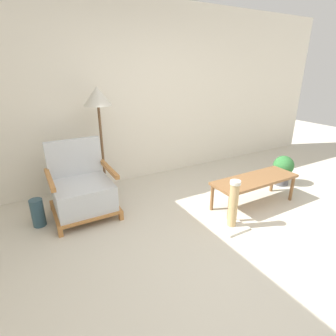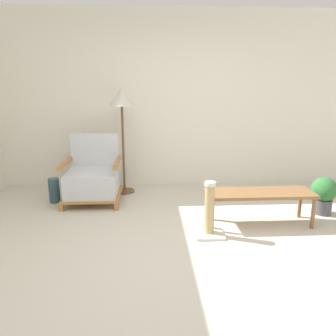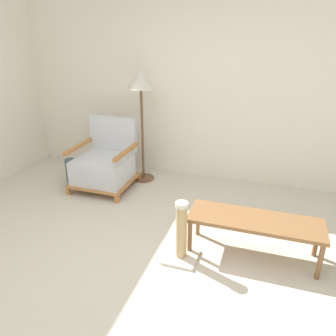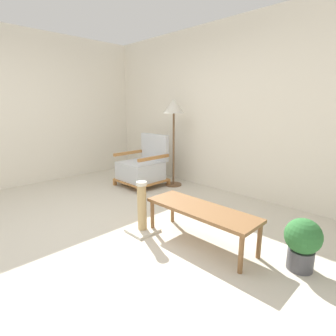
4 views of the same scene
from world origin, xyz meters
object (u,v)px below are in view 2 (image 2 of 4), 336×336
scratching_post (209,216)px  armchair (93,179)px  vase (54,190)px  coffee_table (259,195)px  floor_lamp (122,106)px  potted_plant (324,193)px

scratching_post → armchair: bearing=140.4°
vase → scratching_post: size_ratio=0.57×
coffee_table → scratching_post: 0.69m
armchair → scratching_post: bearing=-39.6°
armchair → floor_lamp: bearing=44.4°
coffee_table → floor_lamp: bearing=141.9°
coffee_table → potted_plant: size_ratio=2.58×
floor_lamp → coffee_table: 2.28m
potted_plant → vase: bearing=169.9°
armchair → scratching_post: armchair is taller
armchair → coffee_table: armchair is taller
floor_lamp → vase: size_ratio=4.53×
floor_lamp → coffee_table: size_ratio=1.25×
coffee_table → potted_plant: 0.95m
vase → potted_plant: 3.53m
potted_plant → scratching_post: size_ratio=0.79×
armchair → vase: size_ratio=2.70×
coffee_table → vase: 2.72m
coffee_table → armchair: bearing=156.3°
floor_lamp → armchair: bearing=-135.6°
vase → potted_plant: potted_plant is taller
armchair → coffee_table: (2.03, -0.89, 0.02)m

